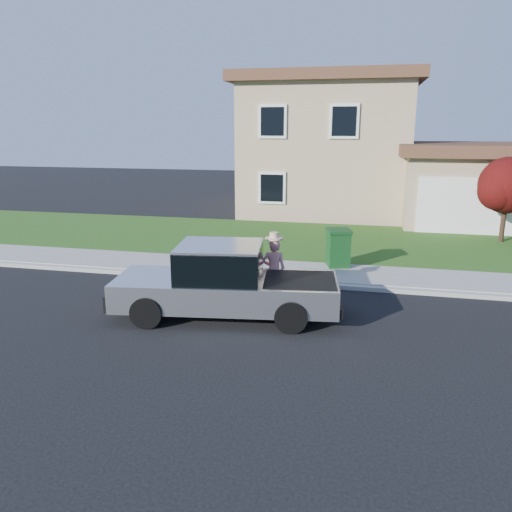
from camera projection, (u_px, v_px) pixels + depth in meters
The scene contains 9 objects.
ground at pixel (263, 323), 11.45m from camera, with size 80.00×80.00×0.00m, color black.
curb at pixel (319, 285), 13.96m from camera, with size 40.00×0.20×0.12m, color gray.
sidewalk at pixel (323, 274), 15.00m from camera, with size 40.00×2.00×0.15m, color gray.
lawn at pixel (334, 242), 19.25m from camera, with size 40.00×7.00×0.10m, color #214915.
house at pixel (353, 151), 25.85m from camera, with size 14.00×11.30×6.85m.
pickup_truck at pixel (225, 283), 11.64m from camera, with size 5.49×2.48×1.74m.
woman at pixel (274, 270), 12.57m from camera, with size 0.64×0.45×1.83m.
ornamental_tree at pixel (508, 188), 18.60m from camera, with size 2.33×2.11×3.20m.
trash_bin at pixel (338, 247), 15.46m from camera, with size 0.89×0.97×1.15m.
Camera 1 is at (2.17, -10.48, 4.36)m, focal length 35.00 mm.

